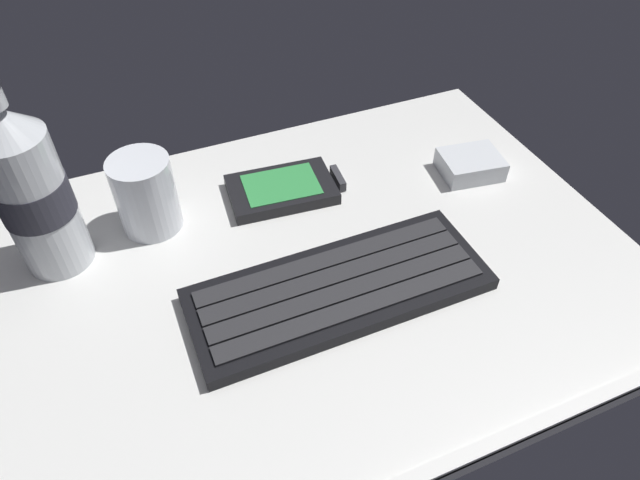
% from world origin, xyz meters
% --- Properties ---
extents(ground_plane, '(0.64, 0.48, 0.03)m').
position_xyz_m(ground_plane, '(0.00, -0.00, -0.01)').
color(ground_plane, silver).
extents(keyboard, '(0.29, 0.11, 0.02)m').
position_xyz_m(keyboard, '(0.00, -0.05, 0.01)').
color(keyboard, black).
rests_on(keyboard, ground_plane).
extents(handheld_device, '(0.13, 0.09, 0.02)m').
position_xyz_m(handheld_device, '(0.01, 0.11, 0.01)').
color(handheld_device, black).
rests_on(handheld_device, ground_plane).
extents(juice_cup, '(0.06, 0.06, 0.09)m').
position_xyz_m(juice_cup, '(-0.15, 0.12, 0.04)').
color(juice_cup, silver).
rests_on(juice_cup, ground_plane).
extents(water_bottle, '(0.07, 0.07, 0.21)m').
position_xyz_m(water_bottle, '(-0.24, 0.11, 0.09)').
color(water_bottle, silver).
rests_on(water_bottle, ground_plane).
extents(charger_block, '(0.08, 0.07, 0.02)m').
position_xyz_m(charger_block, '(0.22, 0.07, 0.01)').
color(charger_block, silver).
rests_on(charger_block, ground_plane).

